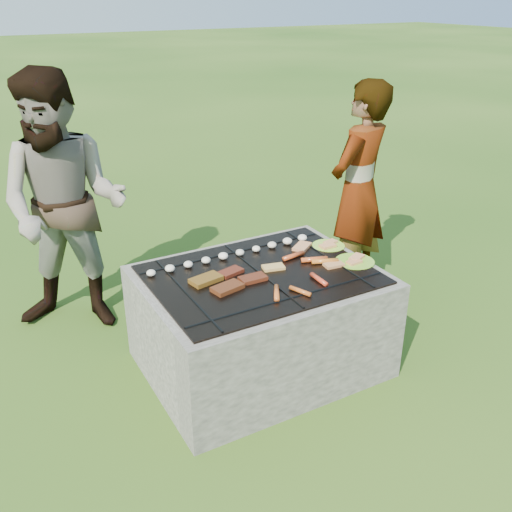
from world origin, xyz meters
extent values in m
plane|color=#234711|center=(0.00, 0.00, 0.00)|extent=(60.00, 60.00, 0.00)
cube|color=#9D968B|center=(0.00, 0.41, 0.30)|extent=(1.30, 0.18, 0.60)
cube|color=gray|center=(0.00, -0.41, 0.30)|extent=(1.30, 0.18, 0.60)
cube|color=#A8A195|center=(-0.56, 0.00, 0.30)|extent=(0.18, 0.64, 0.60)
cube|color=gray|center=(0.56, 0.00, 0.30)|extent=(0.18, 0.64, 0.60)
cube|color=black|center=(0.00, 0.00, 0.24)|extent=(0.94, 0.64, 0.48)
sphere|color=#FF5914|center=(0.00, 0.00, 0.46)|extent=(0.10, 0.10, 0.10)
cube|color=black|center=(0.00, 0.00, 0.61)|extent=(1.20, 0.90, 0.01)
cylinder|color=black|center=(-0.45, 0.00, 0.61)|extent=(0.01, 0.88, 0.01)
cylinder|color=black|center=(0.00, 0.00, 0.61)|extent=(0.01, 0.88, 0.01)
cylinder|color=black|center=(0.45, 0.00, 0.61)|extent=(0.01, 0.88, 0.01)
cylinder|color=black|center=(0.00, -0.32, 0.61)|extent=(1.18, 0.01, 0.01)
cylinder|color=black|center=(0.00, 0.32, 0.61)|extent=(1.18, 0.01, 0.01)
ellipsoid|color=white|center=(-0.54, 0.27, 0.63)|extent=(0.05, 0.05, 0.04)
ellipsoid|color=white|center=(-0.43, 0.27, 0.63)|extent=(0.06, 0.06, 0.04)
ellipsoid|color=silver|center=(-0.32, 0.27, 0.63)|extent=(0.05, 0.05, 0.04)
ellipsoid|color=silver|center=(-0.21, 0.27, 0.63)|extent=(0.05, 0.05, 0.04)
ellipsoid|color=white|center=(-0.10, 0.27, 0.63)|extent=(0.06, 0.06, 0.04)
ellipsoid|color=beige|center=(0.01, 0.27, 0.63)|extent=(0.05, 0.05, 0.04)
ellipsoid|color=white|center=(0.13, 0.27, 0.63)|extent=(0.05, 0.05, 0.03)
ellipsoid|color=beige|center=(0.24, 0.27, 0.63)|extent=(0.05, 0.05, 0.04)
ellipsoid|color=beige|center=(0.35, 0.27, 0.63)|extent=(0.06, 0.06, 0.04)
ellipsoid|color=white|center=(0.46, 0.27, 0.63)|extent=(0.06, 0.06, 0.04)
cube|color=#A0691D|center=(-0.30, 0.06, 0.62)|extent=(0.19, 0.13, 0.03)
cube|color=maroon|center=(-0.14, 0.08, 0.62)|extent=(0.15, 0.11, 0.02)
cube|color=brown|center=(-0.24, -0.08, 0.62)|extent=(0.18, 0.13, 0.02)
cube|color=maroon|center=(-0.07, -0.05, 0.62)|extent=(0.15, 0.09, 0.02)
cylinder|color=#D26222|center=(0.27, 0.08, 0.63)|extent=(0.16, 0.05, 0.03)
cylinder|color=#D75423|center=(0.35, -0.02, 0.63)|extent=(0.16, 0.08, 0.03)
cylinder|color=orange|center=(0.39, -0.07, 0.63)|extent=(0.16, 0.08, 0.03)
cylinder|color=#F44728|center=(0.23, -0.24, 0.63)|extent=(0.03, 0.14, 0.03)
cylinder|color=orange|center=(-0.05, -0.26, 0.63)|extent=(0.10, 0.14, 0.03)
cylinder|color=#E15825|center=(0.07, -0.30, 0.62)|extent=(0.07, 0.13, 0.02)
cube|color=tan|center=(0.10, 0.02, 0.62)|extent=(0.14, 0.10, 0.02)
cube|color=tan|center=(0.42, -0.12, 0.62)|extent=(0.12, 0.08, 0.02)
cube|color=#E5A675|center=(0.40, 0.18, 0.62)|extent=(0.16, 0.14, 0.02)
cylinder|color=#CDF53A|center=(0.56, 0.13, 0.61)|extent=(0.24, 0.24, 0.01)
cube|color=tan|center=(0.54, 0.11, 0.62)|extent=(0.10, 0.06, 0.02)
cube|color=#EEAF79|center=(0.59, 0.15, 0.62)|extent=(0.09, 0.06, 0.01)
cylinder|color=#9EC930|center=(0.56, -0.13, 0.61)|extent=(0.27, 0.27, 0.01)
cube|color=tan|center=(0.54, -0.15, 0.62)|extent=(0.09, 0.06, 0.01)
cube|color=#EAB877|center=(0.59, -0.11, 0.62)|extent=(0.11, 0.10, 0.02)
imported|color=gray|center=(1.10, 0.54, 0.76)|extent=(0.65, 0.55, 1.53)
imported|color=#AA9B8E|center=(-0.82, 1.01, 0.83)|extent=(1.02, 0.96, 1.66)
camera|label=1|loc=(-1.41, -2.47, 2.05)|focal=40.00mm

